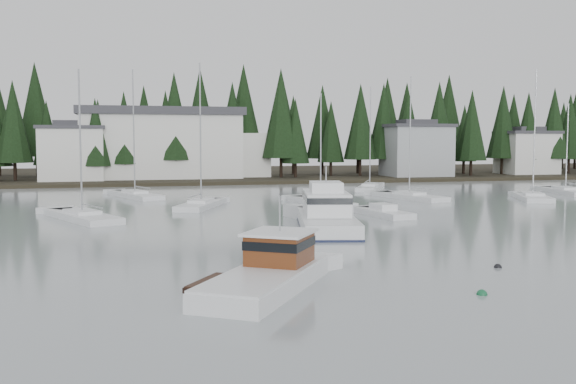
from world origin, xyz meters
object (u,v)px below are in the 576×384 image
sailboat_4 (321,204)px  sailboat_9 (201,206)px  sailboat_8 (82,219)px  sailboat_0 (370,189)px  sailboat_2 (533,199)px  house_east_b (527,151)px  lobster_boat_brown (267,277)px  runabout_1 (383,214)px  sailboat_1 (409,198)px  sailboat_6 (565,193)px  house_west (72,152)px  sailboat_5 (135,196)px  harbor_inn (175,144)px  house_east_a (416,149)px  cabin_cruiser_center (326,218)px

sailboat_4 → sailboat_9: bearing=77.5°
sailboat_8 → sailboat_0: bearing=-78.6°
sailboat_2 → sailboat_4: size_ratio=1.25×
house_east_b → lobster_boat_brown: bearing=-130.1°
lobster_boat_brown → house_east_b: bearing=-7.3°
sailboat_0 → runabout_1: (-9.51, -28.15, 0.06)m
lobster_boat_brown → runabout_1: lobster_boat_brown is taller
sailboat_8 → runabout_1: bearing=-122.7°
sailboat_9 → sailboat_1: bearing=-57.9°
sailboat_8 → sailboat_6: bearing=-101.0°
sailboat_6 → sailboat_9: sailboat_9 is taller
sailboat_2 → sailboat_0: bearing=55.6°
house_west → sailboat_5: size_ratio=0.65×
sailboat_1 → sailboat_5: (-29.06, 8.83, 0.01)m
sailboat_5 → sailboat_6: bearing=-118.6°
harbor_inn → sailboat_8: size_ratio=2.36×
house_west → runabout_1: house_west is taller
lobster_boat_brown → runabout_1: 27.94m
sailboat_0 → sailboat_9: size_ratio=0.98×
house_east_a → harbor_inn: (-38.96, 4.34, 0.87)m
cabin_cruiser_center → sailboat_4: sailboat_4 is taller
sailboat_6 → house_east_b: bearing=-17.1°
lobster_boat_brown → house_east_a: bearing=3.6°
lobster_boat_brown → sailboat_1: (23.68, 38.01, -0.43)m
sailboat_4 → harbor_inn: bearing=3.4°
sailboat_1 → sailboat_6: (21.39, 2.43, -0.02)m
harbor_inn → cabin_cruiser_center: harbor_inn is taller
house_west → house_east_b: 76.01m
house_east_a → sailboat_8: sailboat_8 is taller
harbor_inn → sailboat_0: sailboat_0 is taller
sailboat_1 → sailboat_4: size_ratio=1.20×
house_east_a → sailboat_2: (-3.87, -37.69, -4.82)m
sailboat_4 → sailboat_5: size_ratio=0.78×
cabin_cruiser_center → sailboat_2: (28.08, 16.55, -0.69)m
harbor_inn → lobster_boat_brown: 75.93m
sailboat_4 → sailboat_5: (-17.87, 12.62, 0.02)m
harbor_inn → lobster_boat_brown: size_ratio=3.24×
house_west → lobster_boat_brown: house_west is taller
house_east_b → sailboat_0: (-37.50, -21.58, -4.33)m
lobster_boat_brown → sailboat_1: bearing=0.8°
house_east_b → house_east_a: bearing=-174.8°
sailboat_2 → lobster_boat_brown: bearing=156.0°
cabin_cruiser_center → sailboat_9: (-7.18, 17.12, -0.69)m
house_east_a → house_east_b: house_east_a is taller
lobster_boat_brown → sailboat_2: sailboat_2 is taller
sailboat_6 → cabin_cruiser_center: bearing=131.9°
cabin_cruiser_center → sailboat_2: 32.61m
house_east_a → sailboat_6: (5.22, -30.96, -4.85)m
sailboat_8 → runabout_1: 24.63m
house_east_b → harbor_inn: bearing=177.8°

